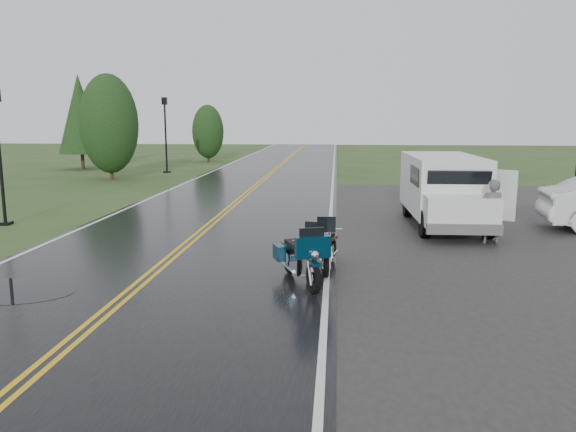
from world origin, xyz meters
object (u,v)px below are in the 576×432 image
object	(u,v)px
van_white	(426,199)
lamp_post_far_left	(166,135)
motorcycle_teal	(314,265)
person_at_van	(491,213)
motorcycle_red	(311,252)
lamp_post_near_left	(0,157)
motorcycle_silver	(326,251)

from	to	relation	value
van_white	lamp_post_far_left	size ratio (longest dim) A/B	1.23
motorcycle_teal	person_at_van	distance (m)	6.75
van_white	person_at_van	distance (m)	1.77
motorcycle_red	motorcycle_teal	size ratio (longest dim) A/B	0.89
person_at_van	lamp_post_near_left	bearing A→B (deg)	-9.52
motorcycle_red	lamp_post_near_left	world-z (taller)	lamp_post_near_left
person_at_van	lamp_post_far_left	distance (m)	23.93
motorcycle_red	lamp_post_far_left	distance (m)	24.72
lamp_post_far_left	motorcycle_teal	bearing A→B (deg)	-67.02
motorcycle_silver	person_at_van	distance (m)	5.78
motorcycle_teal	van_white	size ratio (longest dim) A/B	0.38
motorcycle_silver	person_at_van	size ratio (longest dim) A/B	1.23
motorcycle_red	person_at_van	xyz separation A→B (m)	(4.67, 3.69, 0.30)
motorcycle_teal	lamp_post_near_left	bearing A→B (deg)	125.76
lamp_post_near_left	lamp_post_far_left	world-z (taller)	lamp_post_far_left
motorcycle_teal	lamp_post_near_left	distance (m)	12.13
motorcycle_red	motorcycle_silver	world-z (taller)	motorcycle_silver
lamp_post_far_left	van_white	bearing A→B (deg)	-54.46
van_white	person_at_van	world-z (taller)	van_white
motorcycle_teal	van_white	world-z (taller)	van_white
motorcycle_teal	person_at_van	size ratio (longest dim) A/B	1.25
motorcycle_red	lamp_post_far_left	size ratio (longest dim) A/B	0.42
motorcycle_red	lamp_post_far_left	bearing A→B (deg)	130.22
motorcycle_silver	person_at_van	world-z (taller)	person_at_van
motorcycle_teal	motorcycle_silver	distance (m)	1.18
person_at_van	lamp_post_far_left	bearing A→B (deg)	-55.62
motorcycle_red	lamp_post_near_left	distance (m)	11.42
person_at_van	van_white	bearing A→B (deg)	-24.06
motorcycle_silver	lamp_post_near_left	size ratio (longest dim) A/B	0.50
van_white	lamp_post_far_left	xyz separation A→B (m)	(-13.03, 18.23, 1.20)
motorcycle_red	lamp_post_far_left	xyz separation A→B (m)	(-10.00, 22.54, 1.75)
lamp_post_near_left	person_at_van	bearing A→B (deg)	-6.01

